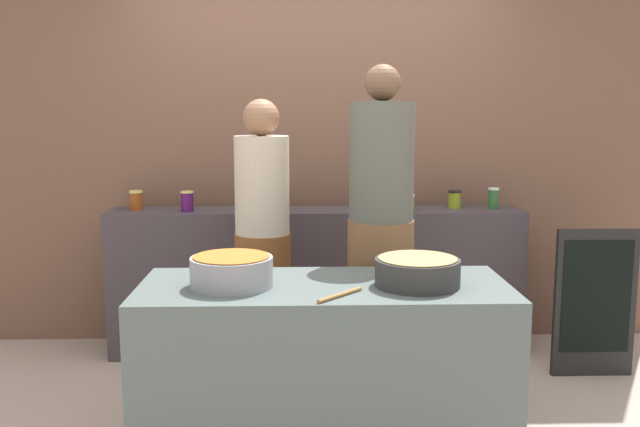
{
  "coord_description": "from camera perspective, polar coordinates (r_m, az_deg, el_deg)",
  "views": [
    {
      "loc": [
        -0.11,
        -3.42,
        1.62
      ],
      "look_at": [
        0.0,
        0.35,
        1.05
      ],
      "focal_mm": 39.25,
      "sensor_mm": 36.0,
      "label": 1
    }
  ],
  "objects": [
    {
      "name": "preserve_jar_5",
      "position": [
        4.57,
        7.16,
        0.94
      ],
      "size": [
        0.09,
        0.09,
        0.11
      ],
      "color": "olive",
      "rests_on": "display_shelf"
    },
    {
      "name": "preserve_jar_7",
      "position": [
        4.73,
        13.95,
        1.21
      ],
      "size": [
        0.07,
        0.07,
        0.14
      ],
      "color": "#2C5B2C",
      "rests_on": "display_shelf"
    },
    {
      "name": "preserve_jar_0",
      "position": [
        4.69,
        -14.77,
        1.05
      ],
      "size": [
        0.09,
        0.09,
        0.13
      ],
      "color": "brown",
      "rests_on": "display_shelf"
    },
    {
      "name": "preserve_jar_1",
      "position": [
        4.55,
        -10.77,
        0.98
      ],
      "size": [
        0.08,
        0.08,
        0.13
      ],
      "color": "#4A1157",
      "rests_on": "display_shelf"
    },
    {
      "name": "storefront_wall",
      "position": [
        4.87,
        -0.4,
        7.2
      ],
      "size": [
        4.8,
        0.12,
        3.0
      ],
      "primitive_type": "cube",
      "color": "brown",
      "rests_on": "ground"
    },
    {
      "name": "prep_table",
      "position": [
        3.35,
        0.35,
        -12.59
      ],
      "size": [
        1.7,
        0.7,
        0.82
      ],
      "primitive_type": "cube",
      "color": "#505E5E",
      "rests_on": "ground"
    },
    {
      "name": "preserve_jar_2",
      "position": [
        4.5,
        -4.71,
        1.09
      ],
      "size": [
        0.08,
        0.08,
        0.14
      ],
      "color": "gold",
      "rests_on": "display_shelf"
    },
    {
      "name": "cooking_pot_center",
      "position": [
        3.21,
        7.94,
        -4.75
      ],
      "size": [
        0.39,
        0.39,
        0.13
      ],
      "color": "#2D2D2D",
      "rests_on": "prep_table"
    },
    {
      "name": "preserve_jar_3",
      "position": [
        4.51,
        -3.03,
        0.88
      ],
      "size": [
        0.07,
        0.07,
        0.11
      ],
      "color": "#8E3D0C",
      "rests_on": "display_shelf"
    },
    {
      "name": "cooking_pot_left",
      "position": [
        3.19,
        -7.21,
        -4.71
      ],
      "size": [
        0.37,
        0.37,
        0.14
      ],
      "color": "gray",
      "rests_on": "prep_table"
    },
    {
      "name": "preserve_jar_6",
      "position": [
        4.71,
        10.92,
        1.15
      ],
      "size": [
        0.09,
        0.09,
        0.12
      ],
      "color": "olive",
      "rests_on": "display_shelf"
    },
    {
      "name": "cook_in_cap",
      "position": [
        3.79,
        4.95,
        -3.26
      ],
      "size": [
        0.36,
        0.36,
        1.85
      ],
      "color": "brown",
      "rests_on": "ground"
    },
    {
      "name": "display_shelf",
      "position": [
        4.66,
        -0.28,
        -5.53
      ],
      "size": [
        2.7,
        0.36,
        0.96
      ],
      "primitive_type": "cube",
      "color": "#40373C",
      "rests_on": "ground"
    },
    {
      "name": "preserve_jar_4",
      "position": [
        4.58,
        4.59,
        1.02
      ],
      "size": [
        0.08,
        0.08,
        0.11
      ],
      "color": "yellow",
      "rests_on": "display_shelf"
    },
    {
      "name": "ground",
      "position": [
        3.79,
        0.17,
        -16.74
      ],
      "size": [
        12.0,
        12.0,
        0.0
      ],
      "primitive_type": "plane",
      "color": "#A99388"
    },
    {
      "name": "chalkboard_sign",
      "position": [
        4.56,
        21.5,
        -6.76
      ],
      "size": [
        0.49,
        0.05,
        0.91
      ],
      "color": "black",
      "rests_on": "ground"
    },
    {
      "name": "cook_with_tongs",
      "position": [
        4.05,
        -4.68,
        -3.63
      ],
      "size": [
        0.32,
        0.32,
        1.67
      ],
      "color": "brown",
      "rests_on": "ground"
    },
    {
      "name": "wooden_spoon",
      "position": [
        3.01,
        1.64,
        -6.65
      ],
      "size": [
        0.2,
        0.22,
        0.02
      ],
      "primitive_type": "cylinder",
      "rotation": [
        1.57,
        0.0,
        2.4
      ],
      "color": "#9E703D",
      "rests_on": "prep_table"
    }
  ]
}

